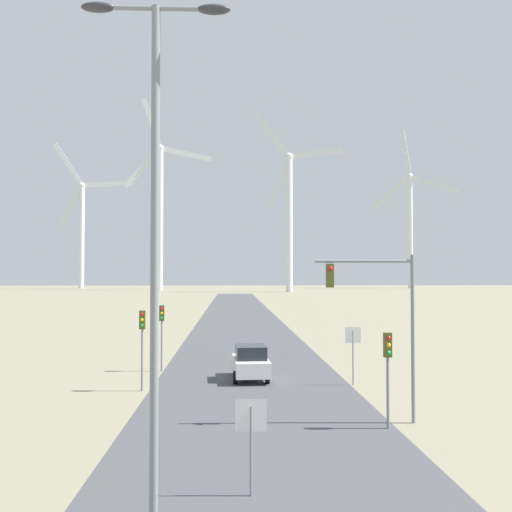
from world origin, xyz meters
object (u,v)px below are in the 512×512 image
(traffic_light_post_near_left, at_px, (142,332))
(wind_turbine_right, at_px, (410,219))
(streetlamp, at_px, (155,211))
(stop_sign_far, at_px, (353,344))
(wind_turbine_center, at_px, (289,209))
(traffic_light_mast_overhead, at_px, (380,305))
(stop_sign_near, at_px, (251,429))
(wind_turbine_left, at_px, (160,204))
(wind_turbine_far_left, at_px, (82,223))
(traffic_light_post_mid_left, at_px, (162,323))
(traffic_light_post_near_right, at_px, (388,358))
(car_approaching, at_px, (251,362))

(traffic_light_post_near_left, relative_size, wind_turbine_right, 0.06)
(streetlamp, relative_size, stop_sign_far, 3.83)
(wind_turbine_center, bearing_deg, traffic_light_mast_overhead, -94.40)
(stop_sign_near, relative_size, traffic_light_post_near_left, 0.63)
(wind_turbine_left, relative_size, wind_turbine_center, 1.21)
(stop_sign_near, height_order, wind_turbine_far_left, wind_turbine_far_left)
(streetlamp, xyz_separation_m, wind_turbine_far_left, (-60.09, 236.46, 19.75))
(streetlamp, xyz_separation_m, wind_turbine_right, (75.55, 231.48, 21.70))
(wind_turbine_far_left, bearing_deg, traffic_light_post_mid_left, -74.91)
(traffic_light_post_mid_left, relative_size, wind_turbine_center, 0.07)
(traffic_light_post_near_left, bearing_deg, streetlamp, -80.81)
(traffic_light_post_near_right, bearing_deg, wind_turbine_far_left, 106.53)
(wind_turbine_far_left, height_order, wind_turbine_center, wind_turbine_far_left)
(traffic_light_post_near_right, bearing_deg, car_approaching, 114.20)
(traffic_light_post_mid_left, relative_size, car_approaching, 0.91)
(traffic_light_post_near_left, xyz_separation_m, traffic_light_mast_overhead, (9.97, -6.68, 1.61))
(wind_turbine_left, bearing_deg, traffic_light_post_near_left, -83.48)
(stop_sign_near, height_order, wind_turbine_left, wind_turbine_left)
(stop_sign_near, height_order, traffic_light_post_near_left, traffic_light_post_near_left)
(stop_sign_near, xyz_separation_m, traffic_light_post_mid_left, (-4.55, 19.77, 1.11))
(traffic_light_mast_overhead, height_order, wind_turbine_center, wind_turbine_center)
(stop_sign_far, relative_size, traffic_light_post_mid_left, 0.77)
(traffic_light_post_near_left, distance_m, wind_turbine_right, 229.93)
(stop_sign_far, xyz_separation_m, traffic_light_post_near_left, (-10.50, -1.09, 0.78))
(traffic_light_post_mid_left, distance_m, wind_turbine_right, 224.35)
(streetlamp, xyz_separation_m, wind_turbine_left, (-24.46, 207.00, 24.57))
(traffic_light_post_near_right, bearing_deg, traffic_light_post_mid_left, 126.18)
(stop_sign_near, bearing_deg, traffic_light_post_near_right, 50.86)
(stop_sign_near, relative_size, car_approaching, 0.58)
(traffic_light_post_near_right, relative_size, wind_turbine_center, 0.06)
(traffic_light_post_mid_left, bearing_deg, stop_sign_near, -77.05)
(traffic_light_post_near_left, relative_size, wind_turbine_center, 0.07)
(streetlamp, xyz_separation_m, traffic_light_post_near_right, (7.31, 9.36, -4.37))
(traffic_light_mast_overhead, xyz_separation_m, wind_turbine_center, (13.05, 169.43, 22.42))
(traffic_light_post_mid_left, height_order, wind_turbine_center, wind_turbine_center)
(streetlamp, xyz_separation_m, traffic_light_mast_overhead, (7.25, 10.14, -2.48))
(traffic_light_post_near_right, xyz_separation_m, wind_turbine_center, (12.98, 170.21, 24.31))
(streetlamp, distance_m, wind_turbine_right, 244.46)
(stop_sign_near, xyz_separation_m, wind_turbine_far_left, (-62.18, 233.51, 24.99))
(traffic_light_post_near_left, distance_m, traffic_light_mast_overhead, 12.11)
(stop_sign_near, height_order, traffic_light_mast_overhead, traffic_light_mast_overhead)
(stop_sign_far, relative_size, traffic_light_post_near_left, 0.76)
(streetlamp, distance_m, traffic_light_post_mid_left, 23.22)
(traffic_light_post_near_left, bearing_deg, traffic_light_post_near_right, -36.65)
(wind_turbine_right, bearing_deg, streetlamp, -108.08)
(traffic_light_post_mid_left, bearing_deg, traffic_light_mast_overhead, -52.33)
(streetlamp, distance_m, wind_turbine_left, 209.89)
(stop_sign_far, bearing_deg, wind_turbine_right, 72.39)
(wind_turbine_right, bearing_deg, wind_turbine_far_left, 177.90)
(traffic_light_post_near_left, height_order, traffic_light_post_mid_left, traffic_light_post_near_left)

